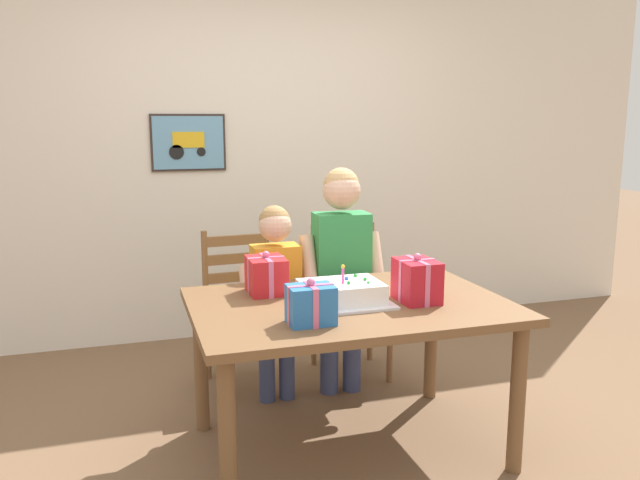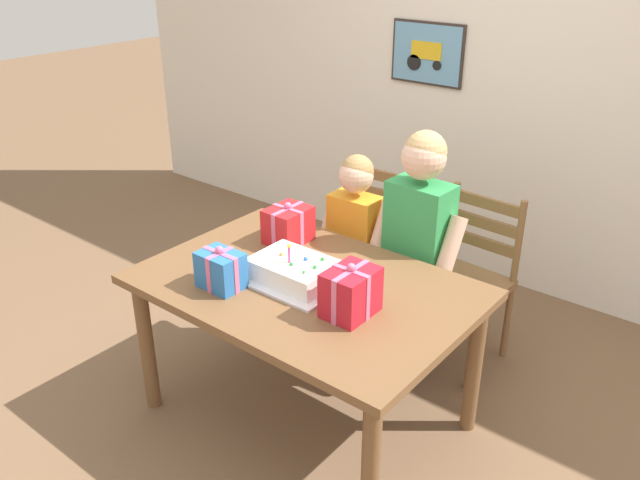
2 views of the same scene
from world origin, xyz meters
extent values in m
plane|color=brown|center=(0.00, 0.00, 0.00)|extent=(20.00, 20.00, 0.00)
cube|color=silver|center=(0.00, 1.89, 1.30)|extent=(6.40, 0.08, 2.60)
cube|color=#332823|center=(-0.52, 1.84, 1.41)|extent=(0.51, 0.02, 0.39)
cube|color=#669EC6|center=(-0.52, 1.83, 1.41)|extent=(0.48, 0.01, 0.36)
cube|color=gold|center=(-0.52, 1.82, 1.43)|extent=(0.22, 0.01, 0.11)
cylinder|color=black|center=(-0.60, 1.82, 1.35)|extent=(0.10, 0.01, 0.10)
cylinder|color=black|center=(-0.43, 1.82, 1.35)|extent=(0.06, 0.01, 0.06)
cube|color=brown|center=(0.00, 0.00, 0.72)|extent=(1.45, 0.98, 0.04)
cylinder|color=brown|center=(-0.64, -0.41, 0.35)|extent=(0.07, 0.07, 0.70)
cylinder|color=brown|center=(0.64, -0.41, 0.35)|extent=(0.07, 0.07, 0.70)
cylinder|color=brown|center=(-0.64, 0.41, 0.35)|extent=(0.07, 0.07, 0.70)
cylinder|color=brown|center=(0.64, 0.41, 0.35)|extent=(0.07, 0.07, 0.70)
cube|color=silver|center=(-0.05, -0.02, 0.74)|extent=(0.44, 0.34, 0.01)
cube|color=white|center=(-0.05, -0.02, 0.79)|extent=(0.36, 0.26, 0.09)
cylinder|color=#E04C9E|center=(-0.05, -0.05, 0.87)|extent=(0.01, 0.01, 0.07)
sphere|color=yellow|center=(-0.05, -0.05, 0.92)|extent=(0.02, 0.02, 0.02)
sphere|color=green|center=(0.05, 0.06, 0.84)|extent=(0.02, 0.02, 0.02)
sphere|color=orange|center=(-0.12, -0.02, 0.84)|extent=(0.02, 0.02, 0.02)
sphere|color=green|center=(0.07, -0.02, 0.84)|extent=(0.02, 0.02, 0.02)
sphere|color=green|center=(-0.03, -0.06, 0.84)|extent=(0.02, 0.02, 0.02)
sphere|color=green|center=(0.06, -0.08, 0.84)|extent=(0.01, 0.01, 0.01)
sphere|color=blue|center=(-0.01, 0.01, 0.84)|extent=(0.02, 0.02, 0.02)
cube|color=red|center=(-0.33, 0.27, 0.82)|extent=(0.17, 0.21, 0.17)
cube|color=#DB668E|center=(-0.33, 0.27, 0.82)|extent=(0.18, 0.02, 0.18)
cube|color=#DB668E|center=(-0.33, 0.27, 0.82)|extent=(0.02, 0.22, 0.18)
sphere|color=#DB668E|center=(-0.33, 0.27, 0.93)|extent=(0.04, 0.04, 0.04)
cube|color=red|center=(0.30, -0.08, 0.83)|extent=(0.17, 0.22, 0.19)
cube|color=#DB668E|center=(0.30, -0.08, 0.83)|extent=(0.17, 0.02, 0.20)
cube|color=#DB668E|center=(0.30, -0.08, 0.83)|extent=(0.02, 0.22, 0.20)
sphere|color=#DB668E|center=(0.30, -0.08, 0.94)|extent=(0.04, 0.04, 0.04)
cube|color=#286BB7|center=(-0.26, -0.25, 0.82)|extent=(0.19, 0.14, 0.16)
cube|color=#DB668E|center=(-0.26, -0.25, 0.82)|extent=(0.19, 0.02, 0.17)
cube|color=#DB668E|center=(-0.26, -0.25, 0.82)|extent=(0.02, 0.15, 0.17)
sphere|color=#DB668E|center=(-0.26, -0.25, 0.91)|extent=(0.04, 0.04, 0.04)
cube|color=brown|center=(-0.33, 0.87, 0.45)|extent=(0.44, 0.44, 0.04)
cylinder|color=brown|center=(-0.13, 0.69, 0.21)|extent=(0.04, 0.04, 0.43)
cylinder|color=brown|center=(-0.51, 0.67, 0.21)|extent=(0.04, 0.04, 0.43)
cylinder|color=brown|center=(-0.15, 1.07, 0.21)|extent=(0.04, 0.04, 0.43)
cylinder|color=brown|center=(-0.53, 1.05, 0.21)|extent=(0.04, 0.04, 0.43)
cylinder|color=brown|center=(-0.15, 1.07, 0.70)|extent=(0.04, 0.04, 0.45)
cylinder|color=brown|center=(-0.53, 1.05, 0.70)|extent=(0.04, 0.04, 0.45)
cube|color=brown|center=(-0.34, 1.06, 0.63)|extent=(0.36, 0.04, 0.06)
cube|color=brown|center=(-0.34, 1.06, 0.74)|extent=(0.36, 0.04, 0.06)
cube|color=brown|center=(-0.34, 1.06, 0.85)|extent=(0.36, 0.04, 0.06)
cube|color=brown|center=(0.33, 0.87, 0.45)|extent=(0.45, 0.45, 0.04)
cylinder|color=brown|center=(0.51, 0.67, 0.21)|extent=(0.04, 0.04, 0.43)
cylinder|color=brown|center=(0.13, 0.70, 0.21)|extent=(0.04, 0.04, 0.43)
cylinder|color=brown|center=(0.53, 1.05, 0.21)|extent=(0.04, 0.04, 0.43)
cylinder|color=brown|center=(0.15, 1.07, 0.21)|extent=(0.04, 0.04, 0.43)
cylinder|color=brown|center=(0.53, 1.05, 0.70)|extent=(0.04, 0.04, 0.45)
cylinder|color=brown|center=(0.15, 1.07, 0.70)|extent=(0.04, 0.04, 0.45)
cube|color=brown|center=(0.34, 1.06, 0.63)|extent=(0.36, 0.05, 0.06)
cube|color=brown|center=(0.34, 1.06, 0.74)|extent=(0.36, 0.05, 0.06)
cube|color=brown|center=(0.34, 1.06, 0.85)|extent=(0.36, 0.05, 0.06)
cylinder|color=#38426B|center=(0.25, 0.64, 0.25)|extent=(0.11, 0.11, 0.49)
cylinder|color=#38426B|center=(0.11, 0.64, 0.25)|extent=(0.11, 0.11, 0.49)
cube|color=#2D934C|center=(0.18, 0.64, 0.77)|extent=(0.31, 0.20, 0.56)
cylinder|color=#E0B293|center=(0.37, 0.59, 0.75)|extent=(0.09, 0.24, 0.37)
cylinder|color=#E0B293|center=(-0.01, 0.61, 0.75)|extent=(0.09, 0.24, 0.37)
sphere|color=#E0B293|center=(0.18, 0.64, 1.18)|extent=(0.21, 0.21, 0.21)
sphere|color=tan|center=(0.18, 0.65, 1.21)|extent=(0.20, 0.20, 0.20)
cylinder|color=#38426B|center=(-0.14, 0.64, 0.21)|extent=(0.09, 0.09, 0.42)
cylinder|color=#38426B|center=(-0.26, 0.64, 0.21)|extent=(0.09, 0.09, 0.42)
cube|color=orange|center=(-0.20, 0.64, 0.66)|extent=(0.26, 0.16, 0.48)
cylinder|color=#E0B293|center=(-0.03, 0.61, 0.64)|extent=(0.07, 0.20, 0.32)
cylinder|color=#E0B293|center=(-0.36, 0.60, 0.64)|extent=(0.07, 0.20, 0.32)
sphere|color=#E0B293|center=(-0.20, 0.64, 1.00)|extent=(0.18, 0.18, 0.18)
sphere|color=#A87F4C|center=(-0.20, 0.65, 1.03)|extent=(0.17, 0.17, 0.17)
camera|label=1|loc=(-0.98, -2.66, 1.56)|focal=35.68mm
camera|label=2|loc=(1.62, -1.92, 2.15)|focal=36.92mm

